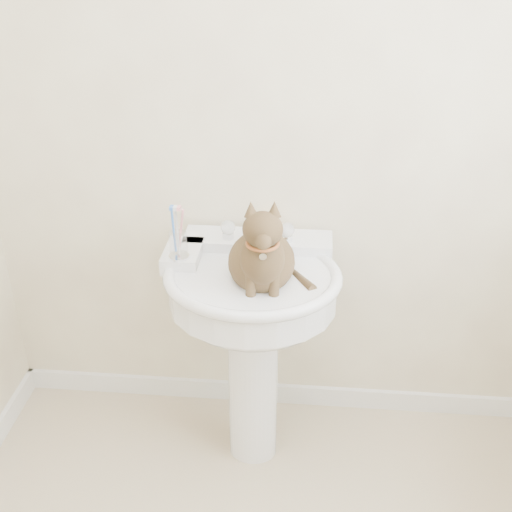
# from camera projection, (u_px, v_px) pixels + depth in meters

# --- Properties ---
(wall_back) EXTENTS (2.20, 0.00, 2.50)m
(wall_back) POSITION_uv_depth(u_px,v_px,m) (284.00, 117.00, 2.17)
(wall_back) COLOR #F2E8C2
(wall_back) RESTS_ON ground
(baseboard_back) EXTENTS (2.20, 0.02, 0.09)m
(baseboard_back) POSITION_uv_depth(u_px,v_px,m) (278.00, 393.00, 2.75)
(baseboard_back) COLOR white
(baseboard_back) RESTS_ON floor
(pedestal_sink) EXTENTS (0.61, 0.60, 0.84)m
(pedestal_sink) POSITION_uv_depth(u_px,v_px,m) (252.00, 309.00, 2.21)
(pedestal_sink) COLOR white
(pedestal_sink) RESTS_ON floor
(faucet) EXTENTS (0.28, 0.12, 0.14)m
(faucet) POSITION_uv_depth(u_px,v_px,m) (257.00, 231.00, 2.23)
(faucet) COLOR silver
(faucet) RESTS_ON pedestal_sink
(soap_bar) EXTENTS (0.10, 0.07, 0.03)m
(soap_bar) POSITION_uv_depth(u_px,v_px,m) (268.00, 228.00, 2.32)
(soap_bar) COLOR orange
(soap_bar) RESTS_ON pedestal_sink
(toothbrush_cup) EXTENTS (0.07, 0.07, 0.18)m
(toothbrush_cup) POSITION_uv_depth(u_px,v_px,m) (178.00, 244.00, 2.13)
(toothbrush_cup) COLOR silver
(toothbrush_cup) RESTS_ON pedestal_sink
(cat) EXTENTS (0.24, 0.30, 0.44)m
(cat) POSITION_uv_depth(u_px,v_px,m) (262.00, 258.00, 2.04)
(cat) COLOR brown
(cat) RESTS_ON pedestal_sink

